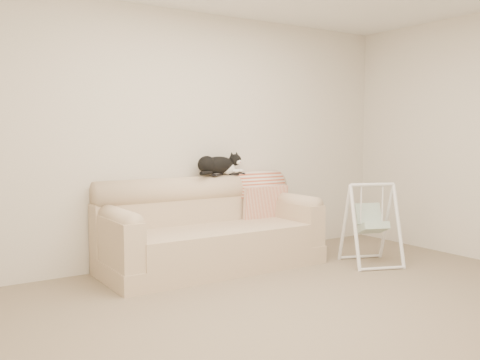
% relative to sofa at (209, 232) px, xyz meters
% --- Properties ---
extents(ground_plane, '(5.00, 5.00, 0.00)m').
position_rel_sofa_xyz_m(ground_plane, '(0.06, -1.62, -0.35)').
color(ground_plane, '#73614A').
rests_on(ground_plane, ground).
extents(room_shell, '(5.04, 4.04, 2.60)m').
position_rel_sofa_xyz_m(room_shell, '(0.06, -1.62, 1.18)').
color(room_shell, beige).
rests_on(room_shell, ground).
extents(sofa, '(2.20, 0.93, 0.90)m').
position_rel_sofa_xyz_m(sofa, '(0.00, 0.00, 0.00)').
color(sofa, tan).
rests_on(sofa, ground).
extents(remote_a, '(0.18, 0.14, 0.03)m').
position_rel_sofa_xyz_m(remote_a, '(0.24, 0.23, 0.56)').
color(remote_a, black).
rests_on(remote_a, sofa).
extents(remote_b, '(0.18, 0.10, 0.02)m').
position_rel_sofa_xyz_m(remote_b, '(0.48, 0.22, 0.56)').
color(remote_b, black).
rests_on(remote_b, sofa).
extents(tuxedo_cat, '(0.61, 0.32, 0.24)m').
position_rel_sofa_xyz_m(tuxedo_cat, '(0.26, 0.24, 0.66)').
color(tuxedo_cat, black).
rests_on(tuxedo_cat, sofa).
extents(throw_blanket, '(0.55, 0.38, 0.58)m').
position_rel_sofa_xyz_m(throw_blanket, '(0.77, 0.23, 0.37)').
color(throw_blanket, '#B84A2B').
rests_on(throw_blanket, sofa).
extents(baby_swing, '(0.67, 0.69, 0.85)m').
position_rel_sofa_xyz_m(baby_swing, '(1.45, -0.81, 0.07)').
color(baby_swing, white).
rests_on(baby_swing, ground).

